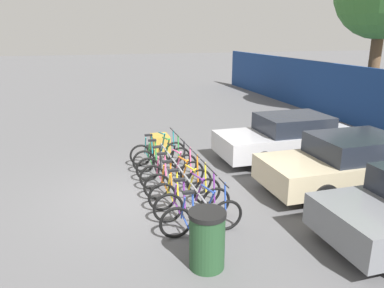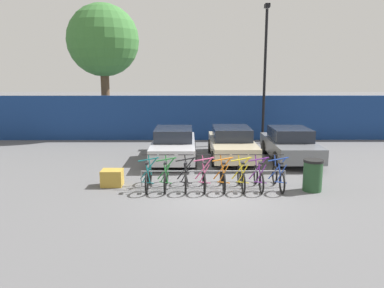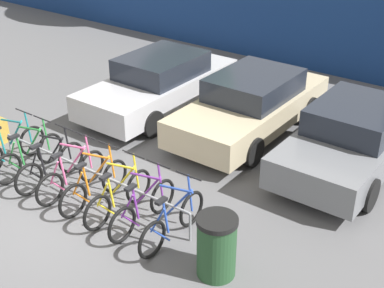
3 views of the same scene
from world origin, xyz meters
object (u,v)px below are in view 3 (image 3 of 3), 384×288
Objects in this scene: bicycle_blue at (173,221)px; trash_bin at (217,246)px; car_silver at (160,83)px; bicycle_black at (50,166)px; car_beige at (251,104)px; bicycle_pink at (71,175)px; car_grey at (353,137)px; bicycle_orange at (94,186)px; bicycle_green at (29,156)px; bike_rack at (88,172)px; bicycle_yellow at (119,197)px; bicycle_purple at (143,208)px; bicycle_teal at (11,148)px.

bicycle_blue reaches higher than trash_bin.
bicycle_blue is at bearing -48.30° from car_silver.
car_beige is (1.97, 4.27, 0.31)m from bicycle_black.
bicycle_pink is 0.40× the size of car_grey.
bicycle_blue is (1.83, 0.00, 0.00)m from bicycle_orange.
bicycle_green is at bearing -176.06° from bicycle_orange.
trash_bin is (1.04, -0.25, 0.14)m from bicycle_blue.
bike_rack is 2.81× the size of bicycle_yellow.
car_beige is 2.51m from car_grey.
bicycle_teal is at bearing 179.18° from bicycle_purple.
bicycle_teal is at bearing -177.02° from bicycle_yellow.
trash_bin is at bearing -95.27° from car_grey.
car_silver is 0.99× the size of car_beige.
bicycle_teal and bicycle_orange have the same top height.
bicycle_black is 1.00× the size of bicycle_yellow.
bicycle_teal is 1.00× the size of bicycle_yellow.
bicycle_pink is at bearing 175.92° from trash_bin.
car_grey reaches higher than bicycle_green.
bicycle_green is at bearing 176.99° from trash_bin.
bicycle_green is at bearing 179.18° from bicycle_purple.
bicycle_black is at bearing 176.51° from trash_bin.
bicycle_teal is 1.00× the size of bicycle_pink.
car_grey is (3.57, 3.91, 0.19)m from bike_rack.
bicycle_yellow is at bearing 179.18° from bicycle_purple.
trash_bin is (3.48, -0.25, 0.14)m from bicycle_pink.
bicycle_purple is 1.71m from trash_bin.
bicycle_teal is at bearing -126.81° from car_beige.
bicycle_yellow and bicycle_blue have the same top height.
bicycle_black is 0.59m from bicycle_pink.
trash_bin is at bearing -42.74° from car_silver.
bicycle_blue is at bearing -0.82° from bicycle_purple.
car_beige is (0.76, 4.27, 0.31)m from bicycle_orange.
bicycle_blue is 1.08m from trash_bin.
bicycle_green is 6.54m from car_grey.
bicycle_orange is at bearing -100.13° from car_beige.
car_grey is at bearing 84.73° from trash_bin.
bicycle_green is 1.66× the size of trash_bin.
bicycle_green is at bearing -141.61° from car_grey.
bicycle_teal is at bearing -177.66° from bicycle_green.
car_beige is 4.98m from trash_bin.
bicycle_blue is at bearing -1.50° from bicycle_teal.
bicycle_teal is 2.43m from bicycle_orange.
car_grey is (5.69, 4.06, 0.31)m from bicycle_teal.
bicycle_green is at bearing -91.23° from car_silver.
bicycle_pink is 0.38× the size of car_silver.
trash_bin is at bearing -9.19° from bicycle_purple.
bicycle_purple is at bearing 2.34° from bicycle_green.
car_beige reaches higher than bicycle_orange.
bicycle_yellow is at bearing -59.51° from car_silver.
car_silver is (-3.59, 4.03, 0.31)m from bicycle_blue.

